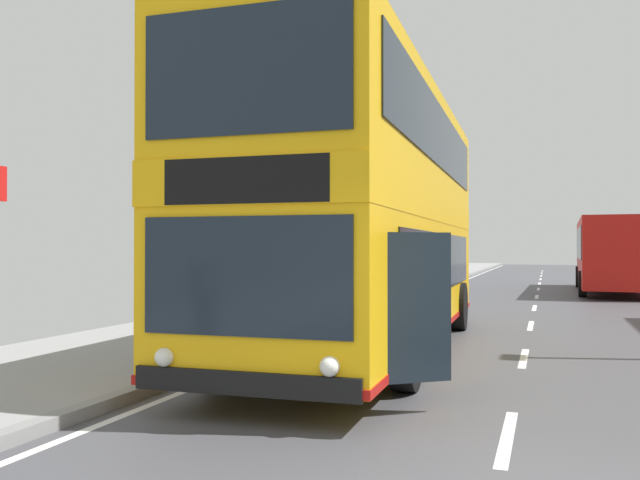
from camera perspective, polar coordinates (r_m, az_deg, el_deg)
The scene contains 2 objects.
double_decker_bus_main at distance 11.80m, azimuth 4.10°, elevation 2.08°, with size 3.46×10.85×4.53m.
background_bus_far_lane at distance 29.59m, azimuth 23.61°, elevation -0.98°, with size 2.84×10.31×2.92m.
Camera 1 is at (0.37, -4.03, 1.81)m, focal length 37.58 mm.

